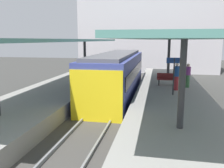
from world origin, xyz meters
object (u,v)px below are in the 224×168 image
at_px(passenger_near_bench, 177,76).
at_px(commuter_train, 117,75).
at_px(platform_bench, 167,79).
at_px(platform_sign, 174,68).
at_px(passenger_mid_platform, 188,75).

bearing_deg(passenger_near_bench, commuter_train, 164.34).
relative_size(commuter_train, platform_bench, 8.50).
bearing_deg(commuter_train, platform_bench, 7.78).
height_order(commuter_train, passenger_near_bench, commuter_train).
bearing_deg(platform_bench, commuter_train, -172.22).
distance_m(commuter_train, platform_sign, 4.75).
xyz_separation_m(commuter_train, platform_sign, (3.84, -2.63, 0.90)).
xyz_separation_m(platform_sign, passenger_near_bench, (0.27, 1.48, -0.70)).
height_order(platform_sign, passenger_near_bench, platform_sign).
xyz_separation_m(platform_sign, passenger_mid_platform, (1.10, 2.59, -0.77)).
distance_m(platform_sign, passenger_near_bench, 1.66).
relative_size(platform_bench, passenger_mid_platform, 0.85).
bearing_deg(passenger_near_bench, platform_sign, -100.41).
bearing_deg(platform_sign, commuter_train, 145.60).
height_order(commuter_train, platform_sign, commuter_train).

